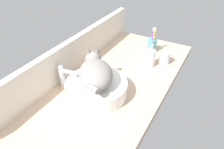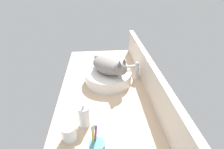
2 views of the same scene
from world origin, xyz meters
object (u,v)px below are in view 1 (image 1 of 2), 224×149
Objects in this scene: cat at (95,72)px; water_glass at (164,59)px; soap_dispenser at (151,58)px; sink_basin at (97,88)px; faucet at (64,75)px; toothbrush_cup at (152,45)px.

cat is 3.90× the size of water_glass.
sink_basin is at bearing 160.20° from soap_dispenser.
sink_basin is at bearing -137.50° from cat.
faucet is 65.83cm from water_glass.
cat is at bearing -79.44° from faucet.
soap_dispenser is (40.79, -14.68, 1.91)cm from sink_basin.
soap_dispenser is at bearing -161.82° from toothbrush_cup.
cat is at bearing 155.01° from water_glass.
toothbrush_cup is 2.42× the size of water_glass.
toothbrush_cup is at bearing -7.94° from sink_basin.
toothbrush_cup reaches higher than water_glass.
faucet is at bearing 97.22° from sink_basin.
faucet is 0.73× the size of toothbrush_cup.
faucet is 68.58cm from toothbrush_cup.
toothbrush_cup is at bearing -24.24° from faucet.
toothbrush_cup reaches higher than sink_basin.
faucet is 0.91× the size of soap_dispenser.
sink_basin is 60.60cm from toothbrush_cup.
sink_basin is 2.41× the size of faucet.
cat reaches higher than soap_dispenser.
sink_basin is 9.87cm from cat.
sink_basin is at bearing 156.38° from water_glass.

